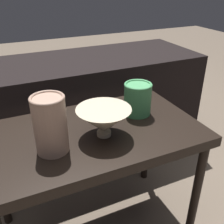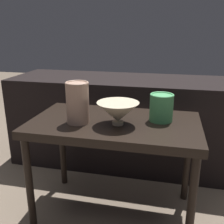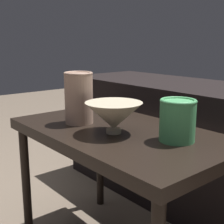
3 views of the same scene
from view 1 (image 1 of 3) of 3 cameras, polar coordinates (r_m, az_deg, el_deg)
name	(u,v)px [view 1 (image 1 of 3)]	position (r m, az deg, el deg)	size (l,w,h in m)	color
table	(94,143)	(1.01, -4.02, -6.77)	(0.81, 0.47, 0.52)	black
couch_backdrop	(59,113)	(1.58, -11.48, -0.25)	(1.69, 0.50, 0.62)	black
bowl	(104,121)	(0.92, -1.80, -1.87)	(0.19, 0.19, 0.11)	#C1B293
vase_textured_left	(50,124)	(0.85, -13.32, -2.54)	(0.11, 0.11, 0.20)	tan
vase_colorful_right	(138,98)	(1.07, 5.59, 3.01)	(0.11, 0.11, 0.13)	#47995B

